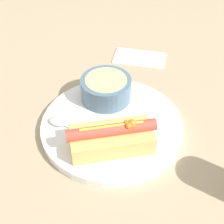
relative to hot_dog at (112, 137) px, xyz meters
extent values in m
plane|color=tan|center=(0.00, 0.06, -0.04)|extent=(4.00, 4.00, 0.00)
cylinder|color=white|center=(0.00, 0.06, -0.03)|extent=(0.29, 0.29, 0.02)
cube|color=#DBAD60|center=(0.00, 0.00, 0.00)|extent=(0.16, 0.09, 0.04)
cylinder|color=#B24738|center=(0.00, 0.00, 0.02)|extent=(0.16, 0.04, 0.02)
sphere|color=orange|center=(0.03, 0.00, 0.03)|extent=(0.01, 0.01, 0.01)
sphere|color=orange|center=(0.04, 0.00, 0.03)|extent=(0.02, 0.02, 0.02)
sphere|color=orange|center=(0.03, 0.00, 0.03)|extent=(0.01, 0.01, 0.01)
cylinder|color=gold|center=(0.00, 0.00, 0.03)|extent=(0.11, 0.02, 0.01)
cylinder|color=slate|center=(0.00, 0.14, 0.00)|extent=(0.11, 0.11, 0.05)
cylinder|color=#D1C184|center=(0.00, 0.14, 0.02)|extent=(0.09, 0.09, 0.01)
cube|color=#B7B7BC|center=(-0.03, 0.02, -0.02)|extent=(0.11, 0.08, 0.00)
ellipsoid|color=#B7B7BC|center=(-0.10, 0.07, -0.02)|extent=(0.05, 0.04, 0.01)
cube|color=white|center=(0.10, 0.31, -0.04)|extent=(0.15, 0.11, 0.01)
camera|label=1|loc=(-0.03, -0.38, 0.42)|focal=50.00mm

